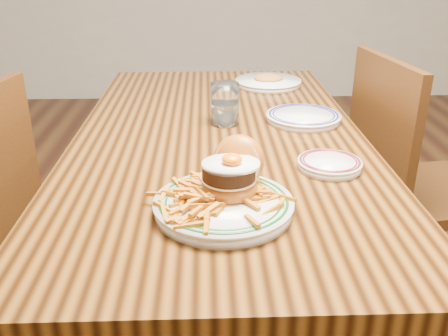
{
  "coord_description": "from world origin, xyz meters",
  "views": [
    {
      "loc": [
        -0.04,
        -1.39,
        1.26
      ],
      "look_at": [
        -0.0,
        -0.46,
        0.84
      ],
      "focal_mm": 40.0,
      "sensor_mm": 36.0,
      "label": 1
    }
  ],
  "objects_px": {
    "side_plate": "(330,163)",
    "main_plate": "(226,192)",
    "table": "(220,161)",
    "chair_right": "(407,182)"
  },
  "relations": [
    {
      "from": "chair_right",
      "to": "side_plate",
      "type": "xyz_separation_m",
      "value": [
        -0.4,
        -0.43,
        0.26
      ]
    },
    {
      "from": "main_plate",
      "to": "side_plate",
      "type": "relative_size",
      "value": 1.81
    },
    {
      "from": "table",
      "to": "side_plate",
      "type": "distance_m",
      "value": 0.39
    },
    {
      "from": "main_plate",
      "to": "table",
      "type": "bearing_deg",
      "value": 110.8
    },
    {
      "from": "side_plate",
      "to": "main_plate",
      "type": "bearing_deg",
      "value": -120.15
    },
    {
      "from": "chair_right",
      "to": "side_plate",
      "type": "distance_m",
      "value": 0.64
    },
    {
      "from": "table",
      "to": "main_plate",
      "type": "relative_size",
      "value": 5.14
    },
    {
      "from": "chair_right",
      "to": "main_plate",
      "type": "distance_m",
      "value": 0.95
    },
    {
      "from": "main_plate",
      "to": "side_plate",
      "type": "bearing_deg",
      "value": 57.3
    },
    {
      "from": "chair_right",
      "to": "side_plate",
      "type": "bearing_deg",
      "value": 39.31
    }
  ]
}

